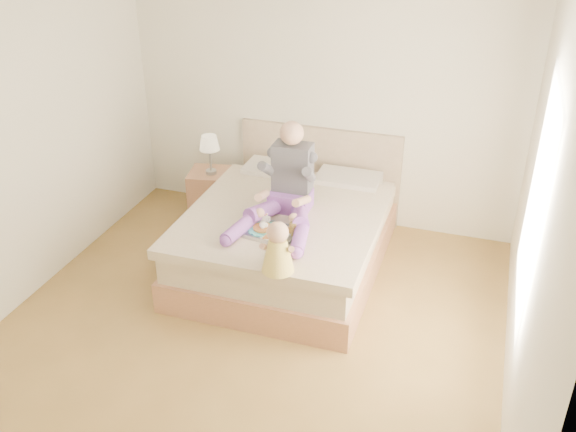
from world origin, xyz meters
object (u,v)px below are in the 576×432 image
(tray, at_px, (272,231))
(adult, at_px, (286,190))
(baby, at_px, (278,251))
(bed, at_px, (290,232))
(nightstand, at_px, (213,196))

(tray, bearing_deg, adult, 95.89)
(adult, bearing_deg, baby, -76.11)
(bed, bearing_deg, adult, -82.25)
(tray, bearing_deg, nightstand, 141.37)
(nightstand, xyz_separation_m, adult, (1.07, -0.74, 0.58))
(nightstand, relative_size, baby, 1.32)
(bed, distance_m, baby, 1.17)
(nightstand, bearing_deg, adult, -45.84)
(nightstand, height_order, adult, adult)
(bed, relative_size, baby, 5.23)
(baby, bearing_deg, adult, 96.63)
(bed, relative_size, adult, 2.17)
(nightstand, relative_size, tray, 1.19)
(bed, bearing_deg, baby, -76.77)
(tray, bearing_deg, baby, -58.40)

